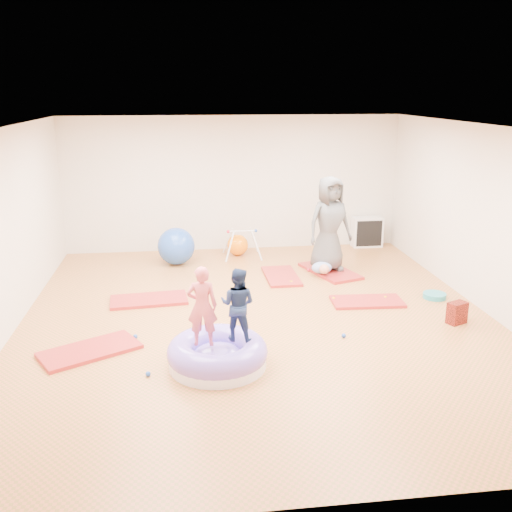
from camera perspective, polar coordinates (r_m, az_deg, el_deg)
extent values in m
cube|color=#CB6B3F|center=(8.55, 0.26, -6.36)|extent=(7.00, 8.00, 0.01)
cube|color=silver|center=(7.90, 0.28, 12.72)|extent=(7.00, 8.00, 0.01)
cube|color=beige|center=(12.02, -2.27, 7.23)|extent=(7.00, 0.01, 2.80)
cube|color=beige|center=(4.39, 7.28, -9.43)|extent=(7.00, 0.01, 2.80)
cube|color=beige|center=(8.41, -24.10, 1.84)|extent=(0.01, 8.00, 2.80)
cube|color=beige|center=(9.24, 22.36, 3.24)|extent=(0.01, 8.00, 2.80)
cube|color=#9F341E|center=(7.83, -16.29, -9.06)|extent=(1.39, 1.15, 0.05)
cube|color=#9F341E|center=(9.40, -10.66, -4.33)|extent=(1.27, 0.72, 0.05)
cube|color=#9F341E|center=(10.41, 2.55, -2.03)|extent=(0.59, 1.15, 0.05)
cube|color=#9F341E|center=(9.35, 11.05, -4.49)|extent=(1.16, 0.62, 0.05)
cube|color=#9F341E|center=(10.77, 7.41, -1.50)|extent=(1.02, 1.43, 0.05)
cylinder|color=white|center=(7.19, -3.86, -10.42)|extent=(1.21, 1.21, 0.14)
torus|color=#7C5FD8|center=(7.13, -3.88, -9.51)|extent=(1.25, 1.25, 0.33)
ellipsoid|color=#7C5FD8|center=(7.17, -3.87, -10.07)|extent=(0.66, 0.66, 0.30)
imported|color=#E0585F|center=(6.84, -5.42, -4.61)|extent=(0.39, 0.27, 1.00)
imported|color=navy|center=(6.97, -1.84, -4.48)|extent=(0.55, 0.50, 0.93)
imported|color=#4C4C4C|center=(10.54, 7.35, 3.21)|extent=(0.98, 0.78, 1.75)
ellipsoid|color=#839BD7|center=(10.50, 6.60, -1.16)|extent=(0.38, 0.24, 0.22)
sphere|color=tan|center=(10.33, 6.83, -1.31)|extent=(0.18, 0.18, 0.18)
sphere|color=#EABE02|center=(10.07, 3.53, -2.64)|extent=(0.06, 0.06, 0.06)
sphere|color=#234DB2|center=(8.03, 8.77, -7.88)|extent=(0.06, 0.06, 0.06)
sphere|color=#EABE02|center=(9.35, 7.77, -4.27)|extent=(0.06, 0.06, 0.06)
sphere|color=#234DB2|center=(7.07, -10.74, -11.52)|extent=(0.06, 0.06, 0.06)
sphere|color=red|center=(10.78, 5.28, -1.38)|extent=(0.06, 0.06, 0.06)
sphere|color=#EABE02|center=(9.55, 12.80, -4.09)|extent=(0.06, 0.06, 0.06)
sphere|color=#234DB2|center=(8.08, -11.97, -7.88)|extent=(0.06, 0.06, 0.06)
sphere|color=#234DB2|center=(11.20, -7.98, 0.98)|extent=(0.73, 0.73, 0.73)
sphere|color=orange|center=(11.74, -1.85, 1.11)|extent=(0.43, 0.43, 0.43)
cylinder|color=silver|center=(11.26, -2.63, 0.91)|extent=(0.22, 0.22, 0.58)
cylinder|color=silver|center=(11.74, -2.83, 1.55)|extent=(0.22, 0.22, 0.58)
cylinder|color=silver|center=(11.32, 0.08, 1.01)|extent=(0.22, 0.22, 0.58)
cylinder|color=silver|center=(11.79, -0.23, 1.63)|extent=(0.22, 0.22, 0.58)
cylinder|color=silver|center=(11.46, -1.41, 2.50)|extent=(0.56, 0.03, 0.03)
sphere|color=red|center=(11.44, -2.80, 2.45)|extent=(0.07, 0.07, 0.07)
sphere|color=#234DB2|center=(11.49, -0.02, 2.54)|extent=(0.07, 0.07, 0.07)
cube|color=silver|center=(12.62, 11.04, 2.39)|extent=(0.65, 0.31, 0.65)
cube|color=black|center=(12.48, 11.25, 2.22)|extent=(0.56, 0.02, 0.56)
cube|color=silver|center=(12.58, 11.10, 2.34)|extent=(0.02, 0.22, 0.57)
cube|color=silver|center=(12.58, 11.10, 2.34)|extent=(0.57, 0.22, 0.02)
cylinder|color=teal|center=(9.83, 17.42, -3.80)|extent=(0.37, 0.37, 0.08)
cube|color=#A62112|center=(8.86, 19.46, -5.38)|extent=(0.33, 0.27, 0.32)
cylinder|color=#EABE02|center=(7.43, -3.29, -9.95)|extent=(0.18, 0.18, 0.03)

